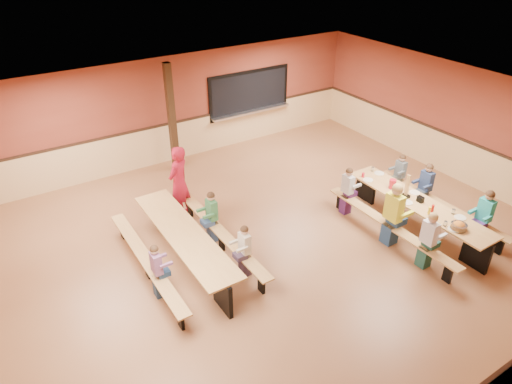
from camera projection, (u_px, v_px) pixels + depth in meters
ground at (269, 245)px, 9.88m from camera, size 12.00×12.00×0.00m
room_envelope at (269, 219)px, 9.52m from camera, size 12.04×10.04×3.02m
kitchen_pass_through at (250, 95)px, 13.92m from camera, size 2.78×0.28×1.38m
structural_post at (172, 119)px, 12.21m from camera, size 0.18×0.18×3.00m
cafeteria_table_main at (416, 210)px, 10.13m from camera, size 1.91×3.70×0.74m
cafeteria_table_second at (185, 242)px, 9.12m from camera, size 1.91×3.70×0.74m
seated_child_white_left at (428, 241)px, 8.99m from camera, size 0.39×0.32×1.25m
seated_adult_yellow at (393, 215)px, 9.62m from camera, size 0.48×0.39×1.43m
seated_child_grey_left at (347, 191)px, 10.70m from camera, size 0.35×0.29×1.18m
seated_child_teal_right at (483, 217)px, 9.68m from camera, size 0.40×0.32×1.26m
seated_child_navy_right at (425, 188)px, 10.80m from camera, size 0.38×0.31×1.22m
seated_child_char_right at (399, 176)px, 11.40m from camera, size 0.33×0.27×1.14m
seated_child_purple_sec at (157, 272)px, 8.28m from camera, size 0.33×0.27×1.13m
seated_child_green_sec at (212, 217)px, 9.76m from camera, size 0.36×0.29×1.19m
seated_child_tan_sec at (245, 251)px, 8.79m from camera, size 0.33×0.27×1.13m
standing_woman at (179, 183)px, 10.44m from camera, size 0.78×0.71×1.79m
punch_pitcher at (392, 184)px, 10.48m from camera, size 0.16×0.16×0.22m
chip_bowl at (459, 226)px, 9.09m from camera, size 0.32×0.32×0.15m
napkin_dispenser at (420, 199)px, 9.98m from camera, size 0.10×0.14×0.13m
condiment_mustard at (429, 211)px, 9.55m from camera, size 0.06×0.06×0.17m
condiment_ketchup at (433, 208)px, 9.63m from camera, size 0.06×0.06×0.17m
table_paddle at (406, 192)px, 10.12m from camera, size 0.16×0.16×0.56m
place_settings at (419, 200)px, 9.99m from camera, size 0.65×3.30×0.11m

